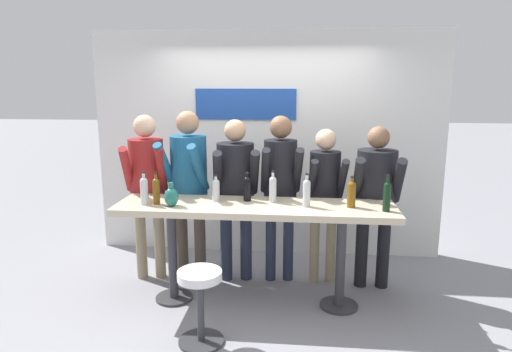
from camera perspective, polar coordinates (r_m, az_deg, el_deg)
The scene contains 19 objects.
ground_plane at distance 4.56m, azimuth -0.12°, elevation -15.53°, with size 40.00×40.00×0.00m, color gray.
back_wall at distance 5.52m, azimuth 1.36°, elevation 4.00°, with size 4.18×0.12×2.69m.
tasting_table at distance 4.24m, azimuth -0.13°, elevation -5.40°, with size 2.58×0.63×0.98m.
bar_stool at distance 3.79m, azimuth -7.00°, elevation -14.65°, with size 0.37×0.37×0.62m.
person_far_left at distance 4.88m, azimuth -13.47°, elevation -0.36°, with size 0.49×0.60×1.76m.
person_left at distance 4.76m, azimuth -8.41°, elevation -0.17°, with size 0.50×0.62×1.80m.
person_center_left at distance 4.71m, azimuth -2.56°, elevation -0.92°, with size 0.52×0.61×1.72m.
person_center at distance 4.69m, azimuth 3.06°, elevation -0.50°, with size 0.45×0.57×1.76m.
person_center_right at distance 4.72m, azimuth 8.57°, elevation -1.54°, with size 0.41×0.52×1.63m.
person_right at distance 4.69m, azimuth 14.74°, elevation -1.81°, with size 0.48×0.56×1.67m.
wine_bottle_0 at distance 4.31m, azimuth -1.09°, elevation -1.45°, with size 0.07×0.07×0.28m.
wine_bottle_1 at distance 4.12m, azimuth 16.04°, elevation -2.30°, with size 0.06×0.06×0.33m.
wine_bottle_2 at distance 4.18m, azimuth 11.86°, elevation -2.06°, with size 0.08×0.08×0.29m.
wine_bottle_3 at distance 4.26m, azimuth 2.12°, elevation -1.49°, with size 0.07×0.07×0.30m.
wine_bottle_4 at distance 4.30m, azimuth -13.80°, elevation -1.65°, with size 0.07×0.07×0.31m.
wine_bottle_5 at distance 4.13m, azimuth 6.35°, elevation -1.94°, with size 0.07×0.07×0.31m.
wine_bottle_6 at distance 4.29m, azimuth -12.36°, elevation -1.70°, with size 0.06×0.06×0.30m.
wine_bottle_7 at distance 4.32m, azimuth -5.04°, elevation -1.60°, with size 0.07×0.07×0.25m.
decorative_vase at distance 4.21m, azimuth -10.53°, elevation -2.55°, with size 0.13×0.13×0.22m.
Camera 1 is at (0.41, -4.03, 2.10)m, focal length 32.00 mm.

